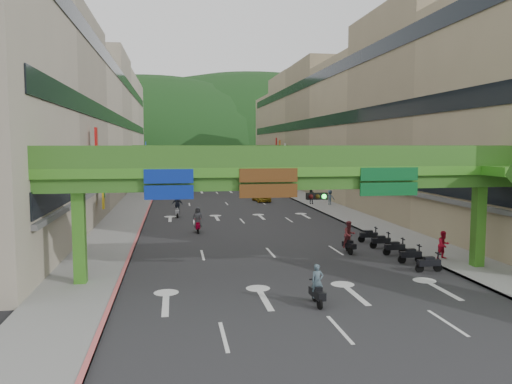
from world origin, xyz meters
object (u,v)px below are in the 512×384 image
(overpass_near, at_px, (312,182))
(car_yellow, at_px, (261,196))
(pedestrian_red, at_px, (444,247))
(scooter_rider_mid, at_px, (349,237))
(scooter_rider_near, at_px, (317,287))
(car_silver, at_px, (170,184))

(overpass_near, distance_m, car_yellow, 36.84)
(pedestrian_red, bearing_deg, overpass_near, -177.86)
(car_yellow, bearing_deg, scooter_rider_mid, -95.59)
(scooter_rider_near, relative_size, scooter_rider_mid, 0.87)
(scooter_rider_mid, bearing_deg, scooter_rider_near, -116.99)
(scooter_rider_mid, height_order, car_yellow, scooter_rider_mid)
(scooter_rider_near, relative_size, car_yellow, 0.44)
(pedestrian_red, bearing_deg, car_yellow, 85.36)
(car_silver, bearing_deg, car_yellow, -60.31)
(scooter_rider_mid, relative_size, car_yellow, 0.51)
(car_silver, distance_m, car_yellow, 24.45)
(car_silver, relative_size, car_yellow, 0.92)
(scooter_rider_near, xyz_separation_m, pedestrian_red, (10.08, 7.00, 0.01))
(overpass_near, height_order, scooter_rider_near, overpass_near)
(overpass_near, relative_size, pedestrian_red, 16.26)
(overpass_near, bearing_deg, pedestrian_red, 16.02)
(scooter_rider_near, xyz_separation_m, car_silver, (-6.85, 62.37, -0.22))
(car_silver, xyz_separation_m, pedestrian_red, (16.94, -55.37, 0.23))
(overpass_near, bearing_deg, scooter_rider_near, -102.37)
(overpass_near, height_order, car_yellow, overpass_near)
(overpass_near, relative_size, scooter_rider_near, 14.98)
(scooter_rider_mid, height_order, pedestrian_red, scooter_rider_mid)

